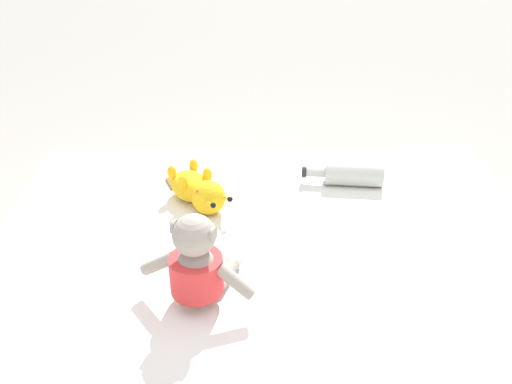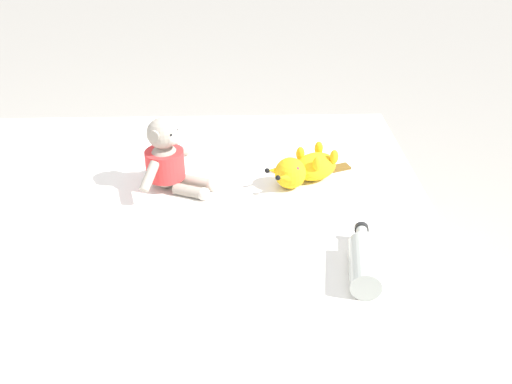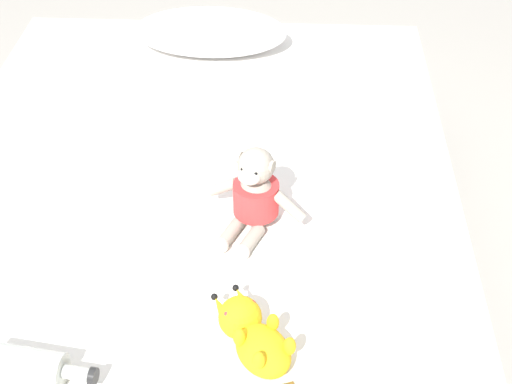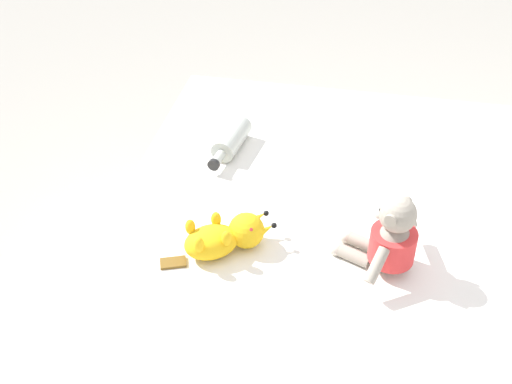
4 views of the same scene
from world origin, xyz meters
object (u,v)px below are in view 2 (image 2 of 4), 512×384
Objects in this scene: plush_monkey at (168,160)px; glass_bottle at (364,262)px; plush_yellow_creature at (305,169)px; bed at (108,285)px.

glass_bottle is at bearing -130.83° from plush_monkey.
plush_monkey reaches higher than plush_yellow_creature.
plush_monkey is 1.05× the size of glass_bottle.
glass_bottle is (-0.27, -0.73, 0.28)m from bed.
glass_bottle reaches higher than bed.
plush_yellow_creature is (0.21, -0.63, 0.29)m from bed.
plush_monkey reaches higher than bed.
plush_monkey is 0.70m from glass_bottle.
glass_bottle is (-0.46, -0.53, -0.06)m from plush_monkey.
plush_yellow_creature is at bearing 11.57° from glass_bottle.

